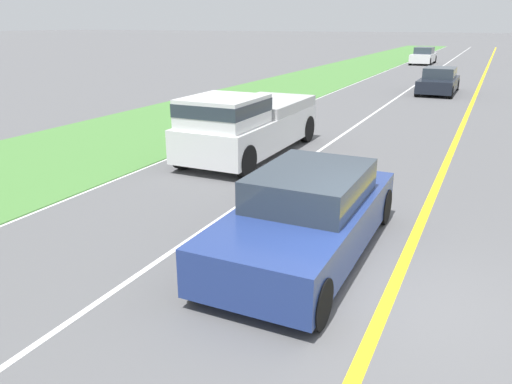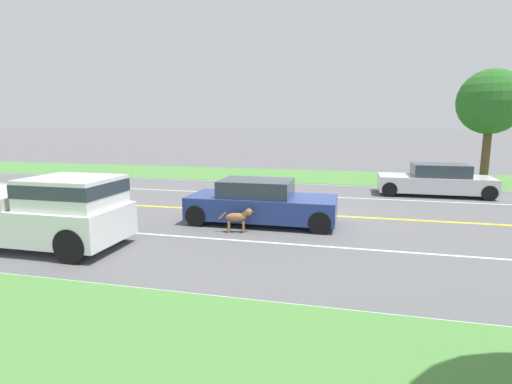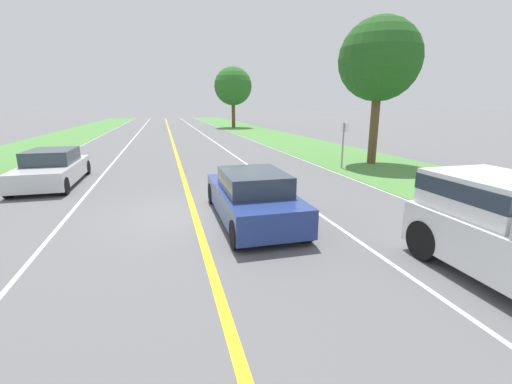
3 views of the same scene
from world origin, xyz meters
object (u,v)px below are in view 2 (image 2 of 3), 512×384
object	(u,v)px
ego_car	(261,203)
dog	(239,217)
pickup_truck	(30,210)
oncoming_car	(436,181)
roadside_tree_left_near	(491,102)

from	to	relation	value
ego_car	dog	distance (m)	1.28
pickup_truck	oncoming_car	size ratio (longest dim) A/B	1.16
ego_car	pickup_truck	bearing A→B (deg)	-54.85
dog	oncoming_car	world-z (taller)	oncoming_car
ego_car	dog	world-z (taller)	ego_car
dog	roadside_tree_left_near	bearing A→B (deg)	130.90
oncoming_car	pickup_truck	bearing A→B (deg)	131.69
ego_car	roadside_tree_left_near	distance (m)	14.91
ego_car	pickup_truck	xyz separation A→B (m)	(3.66, -5.19, 0.28)
ego_car	oncoming_car	xyz separation A→B (m)	(-6.57, 6.29, -0.01)
ego_car	pickup_truck	size ratio (longest dim) A/B	0.85
oncoming_car	ego_car	bearing A→B (deg)	136.24
ego_car	roadside_tree_left_near	world-z (taller)	roadside_tree_left_near
dog	roadside_tree_left_near	size ratio (longest dim) A/B	0.18
ego_car	roadside_tree_left_near	bearing A→B (deg)	139.31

